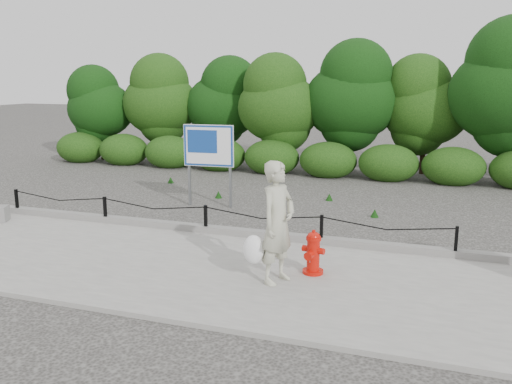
{
  "coord_description": "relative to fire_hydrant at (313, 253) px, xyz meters",
  "views": [
    {
      "loc": [
        4.66,
        -10.13,
        3.35
      ],
      "look_at": [
        1.06,
        0.2,
        1.0
      ],
      "focal_mm": 38.0,
      "sensor_mm": 36.0,
      "label": 1
    }
  ],
  "objects": [
    {
      "name": "chain_barrier",
      "position": [
        -2.72,
        1.63,
        0.01
      ],
      "size": [
        10.06,
        0.06,
        0.6
      ],
      "color": "black",
      "rests_on": "sidewalk"
    },
    {
      "name": "advertising_sign",
      "position": [
        -3.74,
        4.11,
        1.07
      ],
      "size": [
        1.34,
        0.2,
        2.14
      ],
      "rotation": [
        0.0,
        0.0,
        0.08
      ],
      "color": "slate",
      "rests_on": "ground"
    },
    {
      "name": "curb",
      "position": [
        -2.72,
        1.68,
        -0.29
      ],
      "size": [
        14.0,
        0.22,
        0.14
      ],
      "primitive_type": "cube",
      "color": "slate",
      "rests_on": "sidewalk"
    },
    {
      "name": "fire_hydrant",
      "position": [
        0.0,
        0.0,
        0.0
      ],
      "size": [
        0.42,
        0.44,
        0.76
      ],
      "rotation": [
        0.0,
        0.0,
        -0.21
      ],
      "color": "red",
      "rests_on": "sidewalk"
    },
    {
      "name": "sidewalk",
      "position": [
        -2.72,
        -0.37,
        -0.4
      ],
      "size": [
        14.0,
        4.0,
        0.08
      ],
      "primitive_type": "cube",
      "color": "gray",
      "rests_on": "ground"
    },
    {
      "name": "ground",
      "position": [
        -2.72,
        1.63,
        -0.44
      ],
      "size": [
        90.0,
        90.0,
        0.0
      ],
      "primitive_type": "plane",
      "color": "#2D2B28",
      "rests_on": "ground"
    },
    {
      "name": "pedestrian",
      "position": [
        -0.48,
        -0.56,
        0.6
      ],
      "size": [
        0.87,
        0.84,
        1.98
      ],
      "rotation": [
        0.0,
        0.0,
        1.23
      ],
      "color": "#B2B198",
      "rests_on": "sidewalk"
    },
    {
      "name": "treeline",
      "position": [
        -1.33,
        10.56,
        2.16
      ],
      "size": [
        20.31,
        3.7,
        5.05
      ],
      "color": "black",
      "rests_on": "ground"
    }
  ]
}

